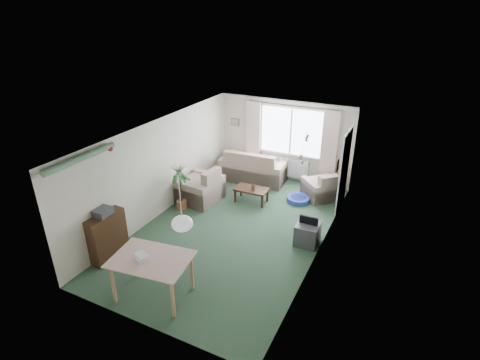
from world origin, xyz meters
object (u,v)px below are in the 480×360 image
at_px(armchair_left, 199,184).
at_px(pet_bed, 298,199).
at_px(dining_table, 153,277).
at_px(sofa, 254,165).
at_px(bookshelf, 108,236).
at_px(houseplant, 180,187).
at_px(coffee_table, 251,195).
at_px(tv_cube, 308,234).
at_px(armchair_corner, 322,185).

xyz_separation_m(armchair_left, pet_bed, (2.42, 1.10, -0.41)).
xyz_separation_m(dining_table, pet_bed, (1.21, 4.60, -0.33)).
relative_size(sofa, dining_table, 1.52).
xyz_separation_m(bookshelf, houseplant, (0.19, 2.34, 0.15)).
bearing_deg(coffee_table, tv_cube, -32.44).
distance_m(armchair_corner, tv_cube, 2.31).
bearing_deg(coffee_table, houseplant, -141.13).
height_order(bookshelf, pet_bed, bookshelf).
relative_size(houseplant, tv_cube, 2.40).
relative_size(bookshelf, dining_table, 0.80).
bearing_deg(armchair_corner, houseplant, -8.44).
bearing_deg(dining_table, armchair_corner, 71.67).
bearing_deg(sofa, houseplant, 66.17).
bearing_deg(houseplant, dining_table, -64.60).
bearing_deg(houseplant, tv_cube, -0.87).
bearing_deg(coffee_table, pet_bed, 27.44).
distance_m(bookshelf, dining_table, 1.63).
xyz_separation_m(sofa, coffee_table, (0.54, -1.34, -0.28)).
height_order(coffee_table, tv_cube, tv_cube).
distance_m(sofa, dining_table, 5.37).
distance_m(bookshelf, pet_bed, 4.95).
bearing_deg(tv_cube, sofa, 133.10).
height_order(houseplant, dining_table, houseplant).
distance_m(armchair_corner, bookshelf, 5.60).
distance_m(coffee_table, dining_table, 4.02).
height_order(armchair_left, tv_cube, armchair_left).
bearing_deg(houseplant, armchair_left, 76.90).
relative_size(dining_table, tv_cube, 2.33).
distance_m(sofa, pet_bed, 1.87).
xyz_separation_m(bookshelf, tv_cube, (3.54, 2.29, -0.26)).
height_order(sofa, bookshelf, bookshelf).
bearing_deg(bookshelf, tv_cube, 36.11).
bearing_deg(bookshelf, sofa, 80.46).
distance_m(coffee_table, tv_cube, 2.26).
distance_m(armchair_left, houseplant, 0.68).
height_order(coffee_table, houseplant, houseplant).
distance_m(sofa, houseplant, 2.66).
distance_m(sofa, coffee_table, 1.47).
bearing_deg(pet_bed, houseplant, -145.77).
distance_m(bookshelf, houseplant, 2.35).
relative_size(sofa, armchair_corner, 2.24).
relative_size(coffee_table, pet_bed, 1.42).
bearing_deg(bookshelf, coffee_table, 68.24).
xyz_separation_m(armchair_corner, armchair_left, (-2.89, -1.59, 0.09)).
distance_m(armchair_left, tv_cube, 3.28).
bearing_deg(dining_table, tv_cube, 54.54).
distance_m(sofa, tv_cube, 3.54).
bearing_deg(houseplant, coffee_table, 38.87).
distance_m(armchair_corner, armchair_left, 3.30).
bearing_deg(tv_cube, armchair_corner, 97.01).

